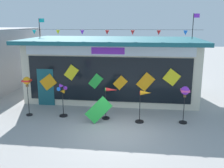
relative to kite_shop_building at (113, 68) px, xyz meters
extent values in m
plane|color=#9E9B99|center=(0.81, -5.34, -1.78)|extent=(80.00, 80.00, 0.00)
cube|color=beige|center=(0.00, 0.06, -0.13)|extent=(9.43, 4.34, 3.31)
cube|color=#195660|center=(0.00, -0.41, 1.63)|extent=(9.83, 5.27, 0.20)
cube|color=silver|center=(0.00, -2.15, 1.23)|extent=(8.67, 0.08, 0.49)
cube|color=purple|center=(0.00, -2.18, 1.23)|extent=(1.70, 0.04, 0.34)
cube|color=black|center=(0.00, -2.14, -0.26)|extent=(8.48, 0.06, 2.34)
cube|color=#195660|center=(-3.39, -2.15, -0.78)|extent=(0.90, 0.07, 2.00)
cube|color=orange|center=(-3.22, -2.20, -0.48)|extent=(0.97, 0.03, 0.95)
cube|color=yellow|center=(-1.93, -2.20, 0.07)|extent=(0.82, 0.03, 0.86)
cube|color=green|center=(-0.64, -2.20, -0.35)|extent=(0.81, 0.03, 0.84)
cube|color=orange|center=(0.65, -2.20, -0.40)|extent=(0.78, 0.03, 0.78)
cube|color=orange|center=(1.94, -2.20, -0.32)|extent=(0.97, 0.03, 1.01)
cube|color=yellow|center=(3.22, -2.20, -0.05)|extent=(0.91, 0.03, 0.91)
cylinder|color=black|center=(0.00, -2.42, 2.29)|extent=(9.05, 0.01, 0.01)
cone|color=#19B7BC|center=(-3.71, -2.42, 2.15)|extent=(0.20, 0.20, 0.22)
cone|color=yellow|center=(-2.47, -2.42, 2.15)|extent=(0.20, 0.20, 0.22)
cone|color=purple|center=(-1.24, -2.42, 2.15)|extent=(0.20, 0.20, 0.22)
cone|color=red|center=(0.00, -2.42, 2.15)|extent=(0.20, 0.20, 0.22)
cone|color=red|center=(1.24, -2.42, 2.15)|extent=(0.20, 0.20, 0.22)
cone|color=red|center=(2.48, -2.42, 2.15)|extent=(0.20, 0.20, 0.22)
cone|color=blue|center=(3.72, -2.42, 2.15)|extent=(0.20, 0.20, 0.22)
cylinder|color=black|center=(-4.46, 0.06, 2.29)|extent=(0.04, 0.04, 1.13)
cube|color=#19B7BC|center=(-4.30, 0.06, 2.74)|extent=(0.32, 0.02, 0.22)
cylinder|color=black|center=(4.47, 0.06, 2.42)|extent=(0.04, 0.04, 1.38)
cube|color=purple|center=(4.63, 0.06, 2.99)|extent=(0.32, 0.02, 0.22)
cylinder|color=black|center=(-3.63, -3.83, -1.75)|extent=(0.30, 0.30, 0.06)
cylinder|color=black|center=(-3.63, -3.83, -1.00)|extent=(0.03, 0.03, 1.55)
sphere|color=orange|center=(-3.63, -3.83, -0.04)|extent=(0.36, 0.36, 0.36)
cube|color=red|center=(-3.63, -3.83, -0.04)|extent=(0.37, 0.37, 0.08)
cube|color=brown|center=(-3.63, -3.83, -0.29)|extent=(0.10, 0.10, 0.10)
cylinder|color=black|center=(-1.95, -3.73, -1.75)|extent=(0.39, 0.39, 0.06)
cylinder|color=black|center=(-1.95, -3.73, -1.08)|extent=(0.03, 0.03, 1.39)
cylinder|color=black|center=(-1.95, -3.77, -0.39)|extent=(0.06, 0.04, 0.06)
cone|color=purple|center=(-1.82, -3.77, -0.39)|extent=(0.19, 0.20, 0.19)
cone|color=purple|center=(-1.95, -3.77, -0.26)|extent=(0.20, 0.19, 0.19)
cone|color=blue|center=(-2.08, -3.77, -0.39)|extent=(0.19, 0.20, 0.19)
cone|color=orange|center=(-1.95, -3.77, -0.52)|extent=(0.20, 0.19, 0.19)
cylinder|color=black|center=(0.12, -3.79, -1.75)|extent=(0.36, 0.36, 0.06)
cylinder|color=black|center=(0.12, -3.79, -1.07)|extent=(0.03, 0.03, 1.42)
cone|color=red|center=(0.39, -3.79, -0.36)|extent=(0.56, 0.25, 0.18)
cylinder|color=green|center=(0.12, -3.79, -0.36)|extent=(0.03, 0.16, 0.16)
cylinder|color=black|center=(1.70, -4.03, -1.75)|extent=(0.39, 0.39, 0.06)
cylinder|color=black|center=(1.70, -4.03, -1.08)|extent=(0.03, 0.03, 1.39)
cone|color=orange|center=(1.94, -4.03, -0.39)|extent=(0.50, 0.26, 0.22)
cylinder|color=red|center=(1.70, -4.03, -0.39)|extent=(0.03, 0.16, 0.16)
cylinder|color=black|center=(3.65, -3.88, -1.75)|extent=(0.35, 0.35, 0.06)
cylinder|color=black|center=(3.65, -3.88, -1.12)|extent=(0.03, 0.03, 1.33)
sphere|color=purple|center=(3.65, -3.88, -0.27)|extent=(0.37, 0.37, 0.37)
cube|color=#EA4CA3|center=(3.65, -3.88, -0.27)|extent=(0.38, 0.38, 0.08)
cube|color=brown|center=(3.65, -3.88, -0.51)|extent=(0.10, 0.10, 0.10)
cube|color=green|center=(-0.11, -4.36, -1.16)|extent=(1.23, 0.29, 1.23)
camera|label=1|loc=(1.85, -15.04, 2.65)|focal=41.29mm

